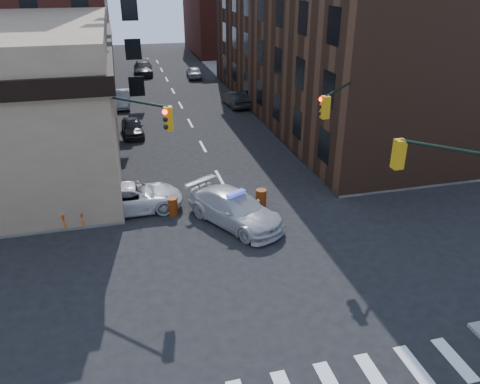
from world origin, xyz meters
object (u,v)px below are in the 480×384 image
barrel_road (261,198)px  police_car (235,209)px  parked_car_wfar (121,99)px  barrel_bank (172,206)px  pedestrian_a (42,198)px  pedestrian_b (20,189)px  pickup (132,197)px  parked_car_enear (235,99)px  barricade_nw_a (100,205)px  parked_car_wnear (132,127)px

barrel_road → police_car: bearing=-142.8°
parked_car_wfar → barrel_bank: parked_car_wfar is taller
pedestrian_a → pedestrian_b: pedestrian_b is taller
pickup → barrel_bank: pickup is taller
parked_car_wfar → barrel_bank: 23.08m
parked_car_enear → pedestrian_a: (-15.14, -18.69, 0.23)m
barrel_bank → barricade_nw_a: barrel_bank is taller
parked_car_enear → pedestrian_a: 24.06m
parked_car_wfar → barrel_road: bearing=-70.9°
pickup → parked_car_enear: bearing=-29.9°
barrel_bank → barricade_nw_a: bearing=165.3°
pickup → parked_car_wfar: pickup is taller
parked_car_enear → parked_car_wnear: bearing=27.7°
parked_car_wnear → pedestrian_b: 12.77m
parked_car_wfar → pickup: bearing=-87.4°
parked_car_wfar → pedestrian_a: pedestrian_a is taller
parked_car_wfar → pedestrian_a: (-4.60, -21.32, 0.21)m
police_car → parked_car_enear: police_car is taller
parked_car_wfar → pedestrian_b: bearing=-103.8°
parked_car_enear → pedestrian_b: (-16.43, -17.36, 0.32)m
pickup → parked_car_enear: (10.55, 19.31, -0.02)m
pedestrian_b → barrel_bank: pedestrian_b is taller
parked_car_wfar → pedestrian_a: 21.81m
barrel_road → barrel_bank: 4.85m
barricade_nw_a → police_car: bearing=-9.6°
barrel_road → pedestrian_b: bearing=165.2°
parked_car_enear → barricade_nw_a: parked_car_enear is taller
police_car → barrel_bank: size_ratio=5.94×
police_car → parked_car_wnear: police_car is taller
parked_car_wfar → barrel_road: (6.88, -23.35, -0.23)m
parked_car_wfar → barricade_nw_a: bearing=-91.8°
pedestrian_b → barrel_road: (12.77, -3.36, -0.53)m
pickup → barrel_road: pickup is taller
pedestrian_b → barrel_bank: (7.94, -3.00, -0.57)m
parked_car_enear → barricade_nw_a: size_ratio=4.13×
parked_car_wnear → barrel_road: (6.28, -14.35, -0.15)m
barrel_road → parked_car_wfar: bearing=106.4°
pedestrian_b → barricade_nw_a: size_ratio=1.68×
police_car → pickup: bearing=121.4°
police_car → parked_car_wfar: police_car is taller
pedestrian_a → barricade_nw_a: (2.90, -0.68, -0.41)m
parked_car_enear → pedestrian_a: size_ratio=2.73×
police_car → barrel_road: bearing=7.5°
pickup → parked_car_wnear: 12.95m
parked_car_wfar → barrel_road: size_ratio=4.40×
pedestrian_b → parked_car_wnear: bearing=51.2°
parked_car_wfar → parked_car_enear: parked_car_wfar is taller
pedestrian_b → barrel_bank: size_ratio=1.87×
parked_car_wfar → parked_car_wnear: bearing=-83.5°
police_car → barrel_bank: bearing=120.2°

